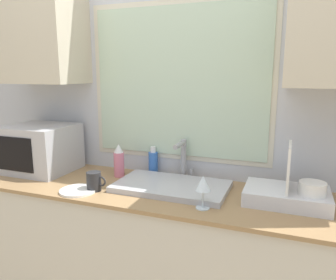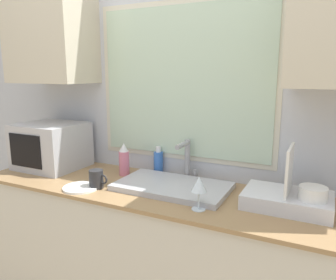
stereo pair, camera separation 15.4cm
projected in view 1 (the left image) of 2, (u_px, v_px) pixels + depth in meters
The scene contains 11 objects.
countertop at pixel (161, 263), 1.85m from camera, with size 2.17×0.58×0.88m.
wall_back at pixel (178, 93), 1.91m from camera, with size 6.00×0.38×2.60m.
sink_basin at pixel (172, 186), 1.76m from camera, with size 0.60×0.35×0.03m.
faucet at pixel (183, 156), 1.90m from camera, with size 0.08×0.16×0.23m.
microwave at pixel (41, 148), 2.07m from camera, with size 0.40×0.37×0.29m.
dish_rack at pixel (289, 193), 1.56m from camera, with size 0.39×0.26×0.29m.
spray_bottle at pixel (119, 161), 1.96m from camera, with size 0.06×0.06×0.20m.
soap_bottle at pixel (153, 162), 2.02m from camera, with size 0.06×0.06×0.17m.
mug_near_sink at pixel (94, 181), 1.73m from camera, with size 0.11×0.08×0.10m.
wine_glass at pixel (203, 184), 1.49m from camera, with size 0.07×0.07×0.16m.
small_plate at pixel (78, 191), 1.72m from camera, with size 0.19×0.19×0.01m.
Camera 1 is at (0.63, -1.27, 1.50)m, focal length 35.00 mm.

